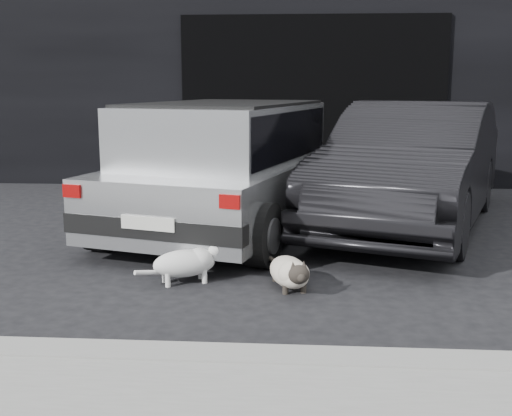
# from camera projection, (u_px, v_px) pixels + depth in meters

# --- Properties ---
(ground) EXTENTS (80.00, 80.00, 0.00)m
(ground) POSITION_uv_depth(u_px,v_px,m) (213.00, 251.00, 6.18)
(ground) COLOR black
(ground) RESTS_ON ground
(building_facade) EXTENTS (34.00, 4.00, 5.00)m
(building_facade) POSITION_uv_depth(u_px,v_px,m) (312.00, 32.00, 11.50)
(building_facade) COLOR black
(building_facade) RESTS_ON ground
(garage_opening) EXTENTS (4.00, 0.10, 2.60)m
(garage_opening) POSITION_uv_depth(u_px,v_px,m) (313.00, 103.00, 9.77)
(garage_opening) COLOR black
(garage_opening) RESTS_ON ground
(curb) EXTENTS (18.00, 0.25, 0.12)m
(curb) POSITION_uv_depth(u_px,v_px,m) (327.00, 365.00, 3.55)
(curb) COLOR gray
(curb) RESTS_ON ground
(silver_hatchback) EXTENTS (2.68, 4.11, 1.40)m
(silver_hatchback) POSITION_uv_depth(u_px,v_px,m) (230.00, 161.00, 6.94)
(silver_hatchback) COLOR #ABADB0
(silver_hatchback) RESTS_ON ground
(second_car) EXTENTS (2.82, 4.47, 1.39)m
(second_car) POSITION_uv_depth(u_px,v_px,m) (413.00, 165.00, 7.11)
(second_car) COLOR black
(second_car) RESTS_ON ground
(cat_siamese) EXTENTS (0.43, 0.82, 0.29)m
(cat_siamese) POSITION_uv_depth(u_px,v_px,m) (291.00, 272.00, 5.03)
(cat_siamese) COLOR beige
(cat_siamese) RESTS_ON ground
(cat_white) EXTENTS (0.70, 0.44, 0.36)m
(cat_white) POSITION_uv_depth(u_px,v_px,m) (189.00, 262.00, 5.19)
(cat_white) COLOR silver
(cat_white) RESTS_ON ground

